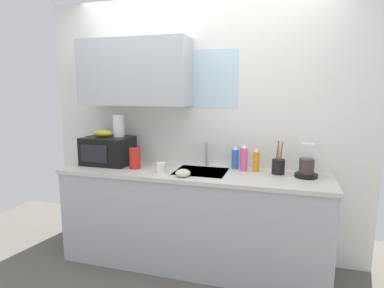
{
  "coord_description": "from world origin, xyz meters",
  "views": [
    {
      "loc": [
        0.79,
        -2.71,
        1.63
      ],
      "look_at": [
        0.0,
        0.0,
        1.15
      ],
      "focal_mm": 30.02,
      "sensor_mm": 36.0,
      "label": 1
    }
  ],
  "objects_px": {
    "mug_white": "(161,168)",
    "small_bowl": "(183,173)",
    "utensil_crock": "(278,166)",
    "paper_towel_roll": "(119,126)",
    "cereal_canister": "(135,158)",
    "banana_bunch": "(103,133)",
    "dish_soap_bottle_pink": "(244,158)",
    "dish_soap_bottle_orange": "(256,160)",
    "microwave": "(108,150)",
    "dish_soap_bottle_blue": "(235,158)",
    "coffee_maker": "(306,164)"
  },
  "relations": [
    {
      "from": "dish_soap_bottle_orange",
      "to": "mug_white",
      "type": "relative_size",
      "value": 2.28
    },
    {
      "from": "small_bowl",
      "to": "dish_soap_bottle_pink",
      "type": "bearing_deg",
      "value": 36.87
    },
    {
      "from": "dish_soap_bottle_pink",
      "to": "dish_soap_bottle_orange",
      "type": "distance_m",
      "value": 0.11
    },
    {
      "from": "mug_white",
      "to": "utensil_crock",
      "type": "relative_size",
      "value": 0.32
    },
    {
      "from": "banana_bunch",
      "to": "dish_soap_bottle_pink",
      "type": "distance_m",
      "value": 1.39
    },
    {
      "from": "mug_white",
      "to": "small_bowl",
      "type": "height_order",
      "value": "mug_white"
    },
    {
      "from": "coffee_maker",
      "to": "dish_soap_bottle_pink",
      "type": "bearing_deg",
      "value": 175.54
    },
    {
      "from": "paper_towel_roll",
      "to": "dish_soap_bottle_blue",
      "type": "distance_m",
      "value": 1.18
    },
    {
      "from": "paper_towel_roll",
      "to": "cereal_canister",
      "type": "bearing_deg",
      "value": -32.01
    },
    {
      "from": "dish_soap_bottle_blue",
      "to": "microwave",
      "type": "bearing_deg",
      "value": -172.56
    },
    {
      "from": "dish_soap_bottle_blue",
      "to": "cereal_canister",
      "type": "bearing_deg",
      "value": -163.85
    },
    {
      "from": "small_bowl",
      "to": "coffee_maker",
      "type": "bearing_deg",
      "value": 17.1
    },
    {
      "from": "dish_soap_bottle_blue",
      "to": "cereal_canister",
      "type": "height_order",
      "value": "dish_soap_bottle_blue"
    },
    {
      "from": "dish_soap_bottle_orange",
      "to": "utensil_crock",
      "type": "xyz_separation_m",
      "value": [
        0.19,
        -0.04,
        -0.03
      ]
    },
    {
      "from": "dish_soap_bottle_pink",
      "to": "utensil_crock",
      "type": "bearing_deg",
      "value": -5.66
    },
    {
      "from": "coffee_maker",
      "to": "microwave",
      "type": "bearing_deg",
      "value": -178.16
    },
    {
      "from": "microwave",
      "to": "mug_white",
      "type": "distance_m",
      "value": 0.67
    },
    {
      "from": "microwave",
      "to": "paper_towel_roll",
      "type": "bearing_deg",
      "value": 27.17
    },
    {
      "from": "small_bowl",
      "to": "banana_bunch",
      "type": "bearing_deg",
      "value": 164.62
    },
    {
      "from": "banana_bunch",
      "to": "cereal_canister",
      "type": "height_order",
      "value": "banana_bunch"
    },
    {
      "from": "cereal_canister",
      "to": "small_bowl",
      "type": "distance_m",
      "value": 0.54
    },
    {
      "from": "utensil_crock",
      "to": "small_bowl",
      "type": "height_order",
      "value": "utensil_crock"
    },
    {
      "from": "paper_towel_roll",
      "to": "dish_soap_bottle_orange",
      "type": "xyz_separation_m",
      "value": [
        1.34,
        0.06,
        -0.28
      ]
    },
    {
      "from": "paper_towel_roll",
      "to": "mug_white",
      "type": "xyz_separation_m",
      "value": [
        0.54,
        -0.24,
        -0.33
      ]
    },
    {
      "from": "coffee_maker",
      "to": "dish_soap_bottle_blue",
      "type": "height_order",
      "value": "coffee_maker"
    },
    {
      "from": "coffee_maker",
      "to": "dish_soap_bottle_blue",
      "type": "relative_size",
      "value": 1.3
    },
    {
      "from": "banana_bunch",
      "to": "dish_soap_bottle_orange",
      "type": "xyz_separation_m",
      "value": [
        1.49,
        0.11,
        -0.2
      ]
    },
    {
      "from": "dish_soap_bottle_pink",
      "to": "microwave",
      "type": "bearing_deg",
      "value": -175.62
    },
    {
      "from": "microwave",
      "to": "banana_bunch",
      "type": "relative_size",
      "value": 2.3
    },
    {
      "from": "utensil_crock",
      "to": "small_bowl",
      "type": "bearing_deg",
      "value": -157.51
    },
    {
      "from": "paper_towel_roll",
      "to": "small_bowl",
      "type": "distance_m",
      "value": 0.89
    },
    {
      "from": "mug_white",
      "to": "small_bowl",
      "type": "distance_m",
      "value": 0.23
    },
    {
      "from": "paper_towel_roll",
      "to": "small_bowl",
      "type": "bearing_deg",
      "value": -21.56
    },
    {
      "from": "microwave",
      "to": "dish_soap_bottle_pink",
      "type": "bearing_deg",
      "value": 4.38
    },
    {
      "from": "paper_towel_roll",
      "to": "dish_soap_bottle_orange",
      "type": "distance_m",
      "value": 1.37
    },
    {
      "from": "small_bowl",
      "to": "microwave",
      "type": "bearing_deg",
      "value": 163.88
    },
    {
      "from": "coffee_maker",
      "to": "mug_white",
      "type": "distance_m",
      "value": 1.25
    },
    {
      "from": "banana_bunch",
      "to": "small_bowl",
      "type": "height_order",
      "value": "banana_bunch"
    },
    {
      "from": "dish_soap_bottle_pink",
      "to": "dish_soap_bottle_blue",
      "type": "bearing_deg",
      "value": 145.22
    },
    {
      "from": "cereal_canister",
      "to": "small_bowl",
      "type": "height_order",
      "value": "cereal_canister"
    },
    {
      "from": "dish_soap_bottle_orange",
      "to": "mug_white",
      "type": "xyz_separation_m",
      "value": [
        -0.8,
        -0.3,
        -0.05
      ]
    },
    {
      "from": "paper_towel_roll",
      "to": "small_bowl",
      "type": "xyz_separation_m",
      "value": [
        0.76,
        -0.3,
        -0.35
      ]
    },
    {
      "from": "microwave",
      "to": "mug_white",
      "type": "xyz_separation_m",
      "value": [
        0.64,
        -0.19,
        -0.09
      ]
    },
    {
      "from": "microwave",
      "to": "cereal_canister",
      "type": "distance_m",
      "value": 0.36
    },
    {
      "from": "utensil_crock",
      "to": "small_bowl",
      "type": "relative_size",
      "value": 2.29
    },
    {
      "from": "paper_towel_roll",
      "to": "dish_soap_bottle_orange",
      "type": "height_order",
      "value": "paper_towel_roll"
    },
    {
      "from": "microwave",
      "to": "utensil_crock",
      "type": "xyz_separation_m",
      "value": [
        1.63,
        0.07,
        -0.06
      ]
    },
    {
      "from": "dish_soap_bottle_blue",
      "to": "utensil_crock",
      "type": "relative_size",
      "value": 0.73
    },
    {
      "from": "dish_soap_bottle_blue",
      "to": "utensil_crock",
      "type": "bearing_deg",
      "value": -13.0
    },
    {
      "from": "utensil_crock",
      "to": "microwave",
      "type": "bearing_deg",
      "value": -177.5
    }
  ]
}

